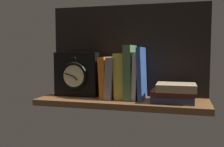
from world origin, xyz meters
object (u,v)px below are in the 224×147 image
book_white_catcher (137,76)px  book_stack_side (174,93)px  book_yellow_seinlanguage (121,76)px  book_green_romantic (130,72)px  book_blue_modern (142,73)px  book_orange_pandolfini (106,77)px  framed_clock (76,74)px  book_gray_chess (113,78)px

book_white_catcher → book_stack_side: 17.21cm
book_yellow_seinlanguage → book_green_romantic: size_ratio=0.85×
book_green_romantic → book_blue_modern: 5.03cm
book_green_romantic → book_white_catcher: bearing=0.0°
book_orange_pandolfini → book_yellow_seinlanguage: 7.10cm
book_white_catcher → framed_clock: framed_clock is taller
book_gray_chess → framed_clock: bearing=-179.3°
book_orange_pandolfini → book_white_catcher: (13.79, 0.00, 0.79)cm
book_orange_pandolfini → book_blue_modern: book_blue_modern is taller
book_white_catcher → book_blue_modern: bearing=0.0°
book_gray_chess → book_yellow_seinlanguage: size_ratio=0.91×
book_white_catcher → book_gray_chess: bearing=180.0°
book_gray_chess → book_green_romantic: size_ratio=0.78×
book_yellow_seinlanguage → book_white_catcher: (6.74, 0.00, -0.00)cm
book_blue_modern → book_stack_side: bearing=-16.0°
book_white_catcher → book_blue_modern: 2.51cm
book_blue_modern → book_stack_side: (13.50, -3.86, -7.25)cm
book_green_romantic → framed_clock: size_ratio=1.15×
book_orange_pandolfini → book_yellow_seinlanguage: bearing=0.0°
book_gray_chess → book_orange_pandolfini: bearing=-180.0°
book_green_romantic → book_stack_side: bearing=-11.8°
book_green_romantic → book_yellow_seinlanguage: bearing=180.0°
book_yellow_seinlanguage → framed_clock: 20.80cm
book_stack_side → framed_clock: bearing=175.2°
book_gray_chess → book_stack_side: 27.03cm
book_white_catcher → book_stack_side: bearing=-13.8°
book_yellow_seinlanguage → book_stack_side: book_yellow_seinlanguage is taller
book_gray_chess → book_blue_modern: 12.93cm
book_yellow_seinlanguage → book_white_catcher: size_ratio=1.00×
book_yellow_seinlanguage → book_stack_side: 23.51cm
book_orange_pandolfini → book_stack_side: (29.46, -3.86, -5.19)cm
book_yellow_seinlanguage → book_green_romantic: 4.25cm
book_green_romantic → framed_clock: bearing=-179.5°
book_stack_side → book_blue_modern: bearing=164.0°
book_gray_chess → book_stack_side: size_ratio=1.02×
book_gray_chess → book_stack_side: book_gray_chess is taller
book_orange_pandolfini → book_green_romantic: bearing=0.0°
book_stack_side → book_green_romantic: bearing=168.2°
book_yellow_seinlanguage → book_stack_side: (22.41, -3.86, -5.99)cm
book_gray_chess → book_white_catcher: (10.59, 0.00, 0.84)cm
book_blue_modern → framed_clock: book_blue_modern is taller
book_blue_modern → book_green_romantic: bearing=180.0°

